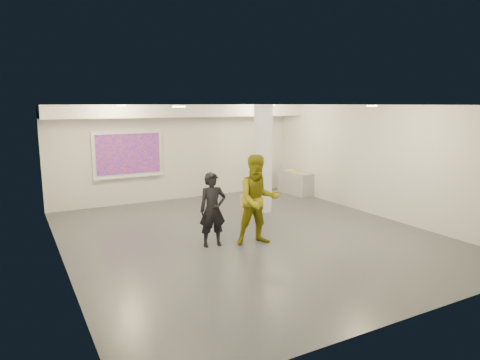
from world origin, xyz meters
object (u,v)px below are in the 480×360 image
credenza (296,183)px  woman (213,210)px  projection_screen (128,155)px  man (258,200)px  column (263,159)px

credenza → woman: bearing=-147.9°
projection_screen → man: (1.50, -5.05, -0.55)m
credenza → man: (-3.82, -3.85, 0.60)m
woman → man: 1.00m
woman → man: (0.93, -0.32, 0.18)m
credenza → man: 5.46m
column → man: 2.93m
column → credenza: 2.88m
credenza → woman: (-4.75, -3.53, 0.42)m
column → woman: (-2.53, -2.08, -0.70)m
credenza → column: bearing=-151.3°
column → woman: size_ratio=1.87×
column → man: column is taller
credenza → man: bearing=-139.3°
man → woman: bearing=173.3°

